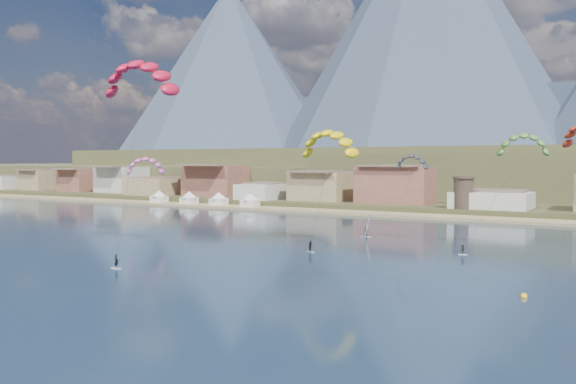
{
  "coord_description": "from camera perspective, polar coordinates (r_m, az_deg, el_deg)",
  "views": [
    {
      "loc": [
        49.9,
        -51.12,
        15.08
      ],
      "look_at": [
        0.0,
        32.0,
        10.0
      ],
      "focal_mm": 38.91,
      "sensor_mm": 36.0,
      "label": 1
    }
  ],
  "objects": [
    {
      "name": "ground",
      "position": [
        73.01,
        -13.2,
        -9.0
      ],
      "size": [
        2400.0,
        2400.0,
        0.0
      ],
      "primitive_type": "plane",
      "color": "#0E1D32",
      "rests_on": "ground"
    },
    {
      "name": "beach",
      "position": [
        165.52,
        13.31,
        -2.22
      ],
      "size": [
        2200.0,
        12.0,
        0.9
      ],
      "color": "tan",
      "rests_on": "ground"
    },
    {
      "name": "town",
      "position": [
        195.2,
        3.53,
        0.92
      ],
      "size": [
        400.0,
        24.0,
        12.0
      ],
      "color": "silver",
      "rests_on": "ground"
    },
    {
      "name": "watchtower",
      "position": [
        171.34,
        15.74,
        -0.03
      ],
      "size": [
        5.82,
        5.82,
        8.6
      ],
      "color": "#47382D",
      "rests_on": "ground"
    },
    {
      "name": "beach_tents",
      "position": [
        201.82,
        -7.77,
        -0.26
      ],
      "size": [
        43.4,
        6.4,
        5.0
      ],
      "color": "white",
      "rests_on": "ground"
    },
    {
      "name": "kitesurfer_red",
      "position": [
        105.53,
        -13.34,
        10.52
      ],
      "size": [
        16.62,
        18.31,
        33.74
      ],
      "color": "silver",
      "rests_on": "ground"
    },
    {
      "name": "kitesurfer_yellow",
      "position": [
        110.65,
        3.79,
        4.79
      ],
      "size": [
        11.87,
        13.33,
        21.9
      ],
      "color": "silver",
      "rests_on": "ground"
    },
    {
      "name": "kitesurfer_green",
      "position": [
        109.55,
        20.63,
        4.29
      ],
      "size": [
        12.25,
        12.76,
        21.3
      ],
      "color": "silver",
      "rests_on": "ground"
    },
    {
      "name": "distant_kite_pink",
      "position": [
        164.35,
        -12.88,
        2.62
      ],
      "size": [
        10.65,
        8.99,
        17.62
      ],
      "color": "#262626",
      "rests_on": "ground"
    },
    {
      "name": "distant_kite_dark",
      "position": [
        138.15,
        11.27,
        2.94
      ],
      "size": [
        7.63,
        5.55,
        17.73
      ],
      "color": "#262626",
      "rests_on": "ground"
    },
    {
      "name": "windsurfer",
      "position": [
        122.43,
        7.19,
        -3.47
      ],
      "size": [
        2.47,
        2.72,
        4.22
      ],
      "color": "silver",
      "rests_on": "ground"
    },
    {
      "name": "buoy",
      "position": [
        73.68,
        20.75,
        -8.9
      ],
      "size": [
        0.77,
        0.77,
        0.77
      ],
      "color": "yellow",
      "rests_on": "ground"
    }
  ]
}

